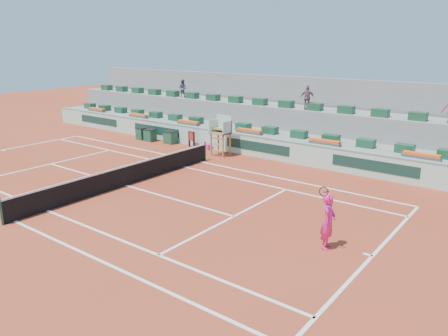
{
  "coord_description": "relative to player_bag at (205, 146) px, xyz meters",
  "views": [
    {
      "loc": [
        15.77,
        -12.94,
        6.55
      ],
      "look_at": [
        4.0,
        2.5,
        1.0
      ],
      "focal_mm": 35.0,
      "sensor_mm": 36.0,
      "label": 1
    }
  ],
  "objects": [
    {
      "name": "spectator_mid",
      "position": [
        5.34,
        3.42,
        3.17
      ],
      "size": [
        0.95,
        0.62,
        1.5
      ],
      "primitive_type": "imported",
      "rotation": [
        0.0,
        0.0,
        3.46
      ],
      "color": "#774F5E",
      "rests_on": "seating_tier_upper"
    },
    {
      "name": "drink_cooler_c",
      "position": [
        -5.47,
        -0.51,
        0.25
      ],
      "size": [
        0.63,
        0.55,
        0.84
      ],
      "color": "#174530",
      "rests_on": "ground"
    },
    {
      "name": "drink_cooler_b",
      "position": [
        -4.58,
        -0.48,
        0.25
      ],
      "size": [
        0.74,
        0.64,
        0.84
      ],
      "color": "#174530",
      "rests_on": "ground"
    },
    {
      "name": "towel_rack",
      "position": [
        -1.07,
        -0.11,
        0.43
      ],
      "size": [
        0.55,
        0.09,
        1.03
      ],
      "color": "black",
      "rests_on": "ground"
    },
    {
      "name": "advertising_hoarding",
      "position": [
        1.8,
        0.4,
        0.46
      ],
      "size": [
        36.0,
        0.34,
        1.26
      ],
      "color": "#ACD9C6",
      "rests_on": "ground"
    },
    {
      "name": "seating_tier_lower",
      "position": [
        1.78,
        2.61,
        0.43
      ],
      "size": [
        36.0,
        4.0,
        1.2
      ],
      "primitive_type": "cube",
      "color": "gray",
      "rests_on": "ground"
    },
    {
      "name": "player_bag",
      "position": [
        0.0,
        0.0,
        0.0
      ],
      "size": [
        0.79,
        0.35,
        0.35
      ],
      "primitive_type": "cube",
      "color": "#FF2185",
      "rests_on": "ground"
    },
    {
      "name": "seating_tier_upper",
      "position": [
        1.78,
        4.21,
        1.13
      ],
      "size": [
        36.0,
        2.4,
        2.6
      ],
      "primitive_type": "cube",
      "color": "gray",
      "rests_on": "ground"
    },
    {
      "name": "seat_row_upper",
      "position": [
        1.78,
        3.61,
        2.65
      ],
      "size": [
        32.9,
        0.6,
        0.44
      ],
      "color": "#18482C",
      "rests_on": "seating_tier_upper"
    },
    {
      "name": "drink_cooler_a",
      "position": [
        -2.94,
        -0.16,
        0.25
      ],
      "size": [
        0.81,
        0.7,
        0.84
      ],
      "color": "#174530",
      "rests_on": "ground"
    },
    {
      "name": "court_lines",
      "position": [
        1.78,
        -8.09,
        -0.17
      ],
      "size": [
        23.89,
        11.09,
        0.01
      ],
      "color": "white",
      "rests_on": "ground"
    },
    {
      "name": "tennis_net",
      "position": [
        1.78,
        -8.09,
        0.35
      ],
      "size": [
        0.1,
        11.97,
        1.1
      ],
      "color": "black",
      "rests_on": "ground"
    },
    {
      "name": "ground",
      "position": [
        1.78,
        -8.09,
        -0.17
      ],
      "size": [
        90.0,
        90.0,
        0.0
      ],
      "primitive_type": "plane",
      "color": "maroon",
      "rests_on": "ground"
    },
    {
      "name": "spectator_left",
      "position": [
        -5.22,
        3.65,
        3.1
      ],
      "size": [
        0.74,
        0.63,
        1.35
      ],
      "primitive_type": "imported",
      "rotation": [
        0.0,
        0.0,
        3.34
      ],
      "color": "#4C4D59",
      "rests_on": "seating_tier_upper"
    },
    {
      "name": "umpire_chair",
      "position": [
        1.78,
        -0.6,
        1.37
      ],
      "size": [
        1.1,
        0.9,
        2.4
      ],
      "color": "olive",
      "rests_on": "ground"
    },
    {
      "name": "flower_planters",
      "position": [
        0.28,
        0.91,
        1.16
      ],
      "size": [
        26.8,
        0.36,
        0.28
      ],
      "color": "#4C4C4C",
      "rests_on": "seating_tier_lower"
    },
    {
      "name": "tennis_player",
      "position": [
        12.24,
        -8.43,
        0.78
      ],
      "size": [
        0.56,
        0.94,
        2.28
      ],
      "color": "#FF2185",
      "rests_on": "ground"
    },
    {
      "name": "stadium_back_wall",
      "position": [
        1.78,
        5.81,
        2.03
      ],
      "size": [
        36.0,
        0.4,
        4.4
      ],
      "primitive_type": "cube",
      "color": "gray",
      "rests_on": "ground"
    },
    {
      "name": "seat_row_lower",
      "position": [
        1.78,
        1.71,
        1.25
      ],
      "size": [
        32.9,
        0.6,
        0.44
      ],
      "color": "#18482C",
      "rests_on": "seating_tier_lower"
    }
  ]
}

